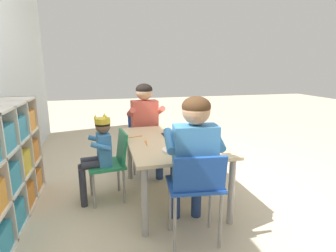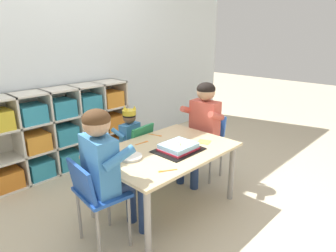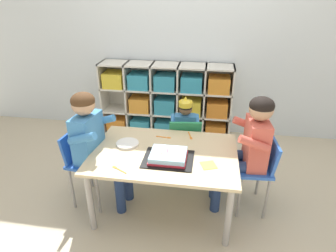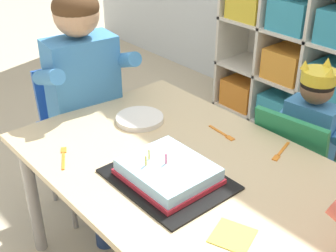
# 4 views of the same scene
# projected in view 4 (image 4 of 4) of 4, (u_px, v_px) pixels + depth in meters

# --- Properties ---
(activity_table) EXTENTS (1.19, 0.82, 0.58)m
(activity_table) POSITION_uv_depth(u_px,v_px,m) (181.00, 178.00, 1.61)
(activity_table) COLOR #D1B789
(activity_table) RESTS_ON ground
(classroom_chair_blue) EXTENTS (0.37, 0.39, 0.66)m
(classroom_chair_blue) POSITION_uv_depth(u_px,v_px,m) (296.00, 165.00, 1.91)
(classroom_chair_blue) COLOR #238451
(classroom_chair_blue) RESTS_ON ground
(child_with_crown) EXTENTS (0.31, 0.32, 0.83)m
(child_with_crown) POSITION_uv_depth(u_px,v_px,m) (314.00, 128.00, 1.91)
(child_with_crown) COLOR #3D7FBC
(child_with_crown) RESTS_ON ground
(classroom_chair_adult_side) EXTENTS (0.37, 0.41, 0.70)m
(classroom_chair_adult_side) POSITION_uv_depth(u_px,v_px,m) (83.00, 121.00, 2.12)
(classroom_chair_adult_side) COLOR #1E4CA8
(classroom_chair_adult_side) RESTS_ON ground
(adult_helper_seated) EXTENTS (0.45, 0.43, 1.06)m
(adult_helper_seated) POSITION_uv_depth(u_px,v_px,m) (89.00, 87.00, 1.94)
(adult_helper_seated) COLOR #3D7FBC
(adult_helper_seated) RESTS_ON ground
(birthday_cake_on_tray) EXTENTS (0.39, 0.31, 0.10)m
(birthday_cake_on_tray) POSITION_uv_depth(u_px,v_px,m) (168.00, 174.00, 1.47)
(birthday_cake_on_tray) COLOR black
(birthday_cake_on_tray) RESTS_ON activity_table
(paper_plate_stack) EXTENTS (0.19, 0.19, 0.02)m
(paper_plate_stack) POSITION_uv_depth(u_px,v_px,m) (140.00, 119.00, 1.83)
(paper_plate_stack) COLOR white
(paper_plate_stack) RESTS_ON activity_table
(paper_napkin_square) EXTENTS (0.14, 0.14, 0.00)m
(paper_napkin_square) POSITION_uv_depth(u_px,v_px,m) (233.00, 236.00, 1.25)
(paper_napkin_square) COLOR #F4DB4C
(paper_napkin_square) RESTS_ON activity_table
(fork_beside_plate_stack) EXTENTS (0.06, 0.14, 0.00)m
(fork_beside_plate_stack) POSITION_uv_depth(u_px,v_px,m) (281.00, 152.00, 1.63)
(fork_beside_plate_stack) COLOR orange
(fork_beside_plate_stack) RESTS_ON activity_table
(fork_near_cake_tray) EXTENTS (0.13, 0.09, 0.00)m
(fork_near_cake_tray) POSITION_uv_depth(u_px,v_px,m) (63.00, 157.00, 1.60)
(fork_near_cake_tray) COLOR orange
(fork_near_cake_tray) RESTS_ON activity_table
(fork_by_napkin) EXTENTS (0.14, 0.03, 0.00)m
(fork_by_napkin) POSITION_uv_depth(u_px,v_px,m) (223.00, 134.00, 1.75)
(fork_by_napkin) COLOR orange
(fork_by_napkin) RESTS_ON activity_table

